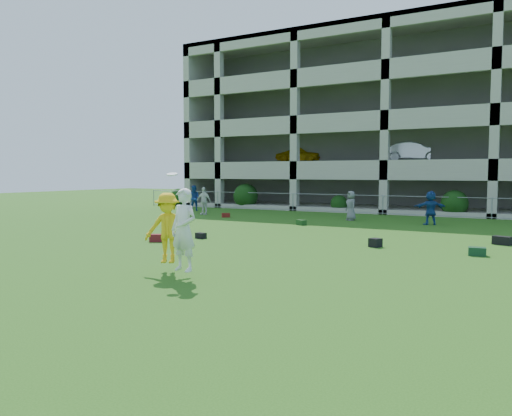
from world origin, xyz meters
The scene contains 16 objects.
ground centered at (0.00, 0.00, 0.00)m, with size 100.00×100.00×0.00m, color #235114.
bystander_a centered at (-11.77, 15.89, 0.85)m, with size 0.82×0.64×1.70m, color navy.
bystander_b centered at (-9.49, 13.70, 0.83)m, with size 0.98×0.41×1.67m, color silver.
bystander_c centered at (-0.50, 14.51, 0.79)m, with size 0.77×0.50×1.58m, color slate.
bystander_d centered at (3.61, 14.24, 0.83)m, with size 1.54×0.49×1.66m, color navy.
bag_red_a centered at (-4.06, 3.06, 0.14)m, with size 0.55×0.30×0.28m, color #5B170F.
bag_black_b centered at (-3.21, 4.62, 0.11)m, with size 0.40×0.25×0.22m, color black.
bag_green_c centered at (6.55, 5.49, 0.13)m, with size 0.50×0.35×0.26m, color #12321A.
crate_d centered at (3.32, 5.72, 0.15)m, with size 0.35×0.35×0.30m, color black.
bag_black_e centered at (7.08, 8.44, 0.15)m, with size 0.60×0.30×0.30m, color black.
bag_red_f centered at (-7.31, 12.80, 0.12)m, with size 0.45×0.28×0.24m, color #59140F.
bag_green_g centered at (-1.85, 11.08, 0.12)m, with size 0.50×0.30×0.25m, color #153513.
frisbee_contest centered at (0.17, -1.30, 1.16)m, with size 1.98×1.35×2.35m.
parking_garage centered at (-0.01, 27.70, 6.01)m, with size 30.00×14.00×12.00m.
fence centered at (0.00, 19.00, 0.61)m, with size 36.06×0.06×1.20m.
shrub_row centered at (4.59, 19.70, 1.51)m, with size 34.38×2.52×3.50m.
Camera 1 is at (8.03, -11.06, 2.55)m, focal length 35.00 mm.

